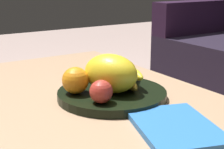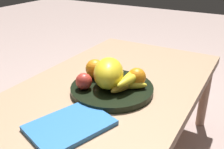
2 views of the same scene
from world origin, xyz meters
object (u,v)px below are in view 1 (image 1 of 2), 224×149
(melon_large_front, at_px, (111,73))
(orange_left, at_px, (76,81))
(magazine, at_px, (175,127))
(banana_bunch, at_px, (128,77))
(coffee_table, at_px, (96,110))
(apple_front, at_px, (101,92))
(orange_front, at_px, (125,71))
(fruit_bowl, at_px, (112,94))

(melon_large_front, relative_size, orange_left, 2.12)
(magazine, bearing_deg, banana_bunch, -173.39)
(coffee_table, distance_m, apple_front, 0.15)
(melon_large_front, xyz_separation_m, orange_front, (-0.06, 0.09, -0.02))
(orange_front, height_order, apple_front, orange_front)
(orange_left, bearing_deg, melon_large_front, 66.02)
(orange_front, height_order, magazine, orange_front)
(orange_front, distance_m, magazine, 0.34)
(fruit_bowl, height_order, apple_front, apple_front)
(fruit_bowl, height_order, orange_front, orange_front)
(orange_front, bearing_deg, orange_left, -84.07)
(orange_left, distance_m, apple_front, 0.11)
(orange_front, bearing_deg, fruit_bowl, -57.58)
(fruit_bowl, xyz_separation_m, apple_front, (0.07, -0.08, 0.04))
(melon_large_front, relative_size, apple_front, 2.62)
(fruit_bowl, bearing_deg, orange_left, -107.47)
(orange_left, xyz_separation_m, banana_bunch, (0.02, 0.17, -0.01))
(melon_large_front, distance_m, magazine, 0.27)
(melon_large_front, distance_m, orange_front, 0.11)
(fruit_bowl, xyz_separation_m, melon_large_front, (0.01, -0.01, 0.07))
(melon_large_front, distance_m, banana_bunch, 0.08)
(coffee_table, relative_size, apple_front, 18.68)
(fruit_bowl, relative_size, orange_front, 4.43)
(banana_bunch, bearing_deg, apple_front, -60.49)
(banana_bunch, relative_size, magazine, 0.68)
(melon_large_front, bearing_deg, orange_left, -113.98)
(banana_bunch, height_order, magazine, banana_bunch)
(coffee_table, distance_m, magazine, 0.31)
(coffee_table, distance_m, melon_large_front, 0.13)
(fruit_bowl, relative_size, apple_front, 5.12)
(banana_bunch, bearing_deg, magazine, -12.10)
(fruit_bowl, xyz_separation_m, magazine, (0.27, 0.00, -0.00))
(fruit_bowl, bearing_deg, banana_bunch, 98.87)
(banana_bunch, bearing_deg, orange_front, 158.51)
(banana_bunch, xyz_separation_m, magazine, (0.28, -0.06, -0.05))
(orange_left, relative_size, banana_bunch, 0.47)
(fruit_bowl, distance_m, apple_front, 0.12)
(coffee_table, height_order, fruit_bowl, fruit_bowl)
(orange_front, bearing_deg, apple_front, -52.64)
(magazine, bearing_deg, melon_large_front, -158.06)
(coffee_table, distance_m, orange_left, 0.13)
(coffee_table, xyz_separation_m, fruit_bowl, (0.04, 0.04, 0.06))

